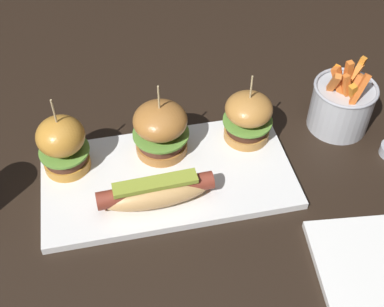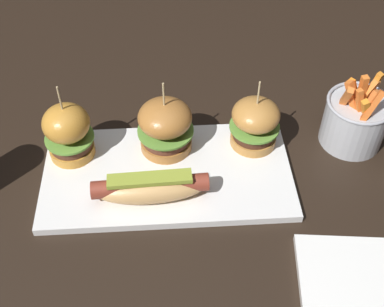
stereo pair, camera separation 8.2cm
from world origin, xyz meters
The scene contains 8 objects.
ground_plane centered at (0.00, 0.00, 0.00)m, with size 3.00×3.00×0.00m, color black.
platter_main centered at (0.00, 0.00, 0.01)m, with size 0.42×0.22×0.01m, color white.
hot_dog centered at (-0.03, -0.05, 0.04)m, with size 0.19×0.06×0.05m.
slider_left centered at (-0.16, 0.05, 0.07)m, with size 0.08×0.08×0.15m.
slider_center centered at (0.00, 0.06, 0.06)m, with size 0.10×0.10×0.14m.
slider_right centered at (0.15, 0.06, 0.06)m, with size 0.09×0.09×0.14m.
fries_bucket centered at (0.33, 0.07, 0.05)m, with size 0.11×0.11×0.15m.
side_plate centered at (0.27, -0.24, 0.01)m, with size 0.19×0.19×0.01m, color white.
Camera 1 is at (-0.07, -0.55, 0.65)m, focal length 46.69 mm.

